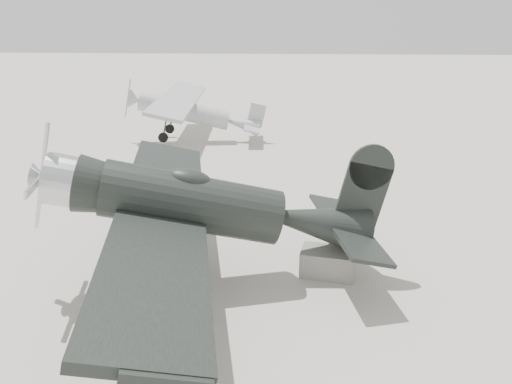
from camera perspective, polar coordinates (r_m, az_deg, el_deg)
ground at (r=17.19m, az=4.03°, el=-5.95°), size 160.00×160.00×0.00m
lowwing_monoplane at (r=14.09m, az=-5.42°, el=-1.70°), size 9.85×13.68×4.39m
highwing_monoplane at (r=30.48m, az=-7.56°, el=9.51°), size 8.17×11.51×3.27m
equipment_block at (r=15.29m, az=8.17°, el=-7.96°), size 1.73×1.26×0.79m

